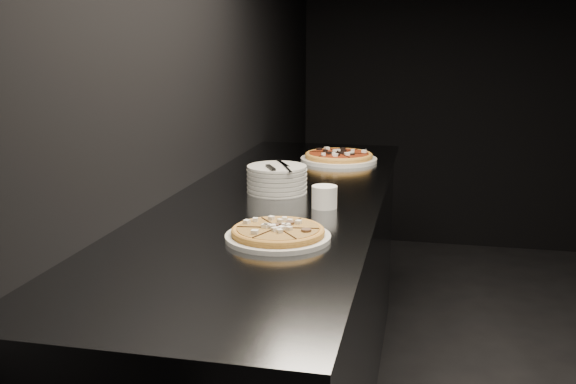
% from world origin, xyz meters
% --- Properties ---
extents(wall_left, '(0.02, 5.00, 2.80)m').
position_xyz_m(wall_left, '(-2.50, 0.00, 1.40)').
color(wall_left, black).
rests_on(wall_left, floor).
extents(counter, '(0.74, 2.44, 0.92)m').
position_xyz_m(counter, '(-2.13, 0.00, 0.46)').
color(counter, slate).
rests_on(counter, floor).
extents(pizza_mushroom, '(0.29, 0.29, 0.03)m').
position_xyz_m(pizza_mushroom, '(-2.01, -0.51, 0.94)').
color(pizza_mushroom, silver).
rests_on(pizza_mushroom, counter).
extents(pizza_tomato, '(0.35, 0.35, 0.04)m').
position_xyz_m(pizza_tomato, '(-2.01, 0.71, 0.94)').
color(pizza_tomato, silver).
rests_on(pizza_tomato, counter).
extents(plate_stack, '(0.22, 0.22, 0.10)m').
position_xyz_m(plate_stack, '(-2.15, 0.05, 0.97)').
color(plate_stack, silver).
rests_on(plate_stack, counter).
extents(cutlery, '(0.09, 0.23, 0.01)m').
position_xyz_m(cutlery, '(-2.14, 0.03, 1.02)').
color(cutlery, silver).
rests_on(cutlery, plate_stack).
extents(ramekin, '(0.08, 0.08, 0.07)m').
position_xyz_m(ramekin, '(-1.94, -0.14, 0.96)').
color(ramekin, white).
rests_on(ramekin, counter).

